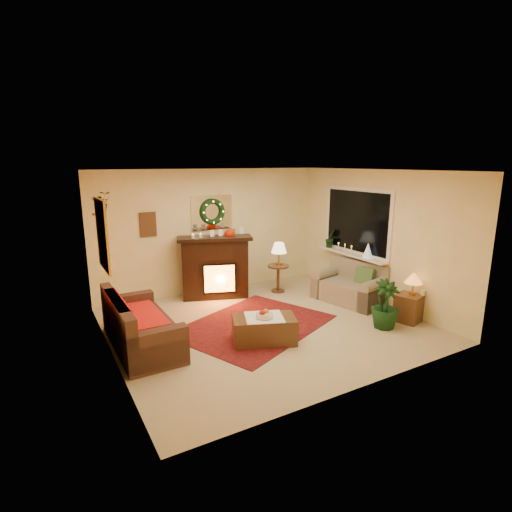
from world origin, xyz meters
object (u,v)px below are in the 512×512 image
sofa (141,319)px  end_table_square (408,307)px  loveseat (350,281)px  coffee_table (264,329)px  fireplace (215,271)px  side_table_round (278,277)px

sofa → end_table_square: (4.30, -1.33, -0.16)m
sofa → loveseat: size_ratio=1.37×
end_table_square → coffee_table: 2.67m
fireplace → coffee_table: (-0.20, -2.32, -0.34)m
side_table_round → coffee_table: (-1.53, -1.99, -0.12)m
sofa → end_table_square: sofa is taller
side_table_round → end_table_square: size_ratio=1.21×
sofa → side_table_round: bearing=19.8°
sofa → fireplace: (1.88, 1.52, 0.12)m
side_table_round → coffee_table: bearing=-127.5°
side_table_round → loveseat: bearing=-54.1°
side_table_round → coffee_table: side_table_round is taller
sofa → loveseat: 4.10m
loveseat → side_table_round: bearing=113.5°
loveseat → coffee_table: loveseat is taller
sofa → side_table_round: 3.42m
fireplace → sofa: bearing=-121.6°
coffee_table → sofa: bearing=176.4°
loveseat → fireplace: bearing=132.4°
fireplace → side_table_round: bearing=5.4°
side_table_round → fireplace: bearing=166.0°
fireplace → side_table_round: 1.38m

